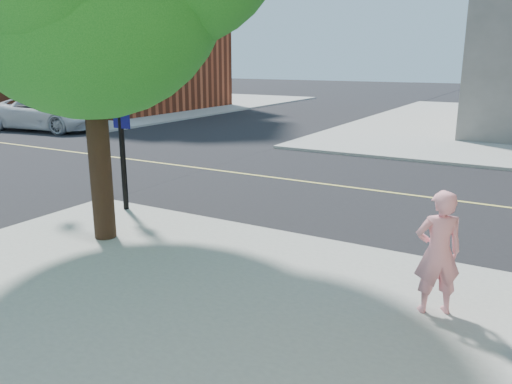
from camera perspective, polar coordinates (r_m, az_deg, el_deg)
The scene contains 7 objects.
ground at distance 12.59m, azimuth -13.51°, elevation -1.76°, with size 140.00×140.00×0.00m, color black.
road_ew at distance 16.03m, azimuth -2.49°, elevation 2.17°, with size 140.00×9.00×0.01m, color black.
sidewalk_nw at distance 43.71m, azimuth -16.37°, elevation 9.62°, with size 26.00×25.00×0.12m, color #9FA097.
church at distance 39.17m, azimuth -17.80°, elevation 19.45°, with size 15.20×12.00×14.40m.
man_on_phone at distance 7.25m, azimuth 19.61°, elevation -6.37°, with size 0.63×0.41×1.71m, color pink.
signal_pole at distance 13.22m, azimuth -21.96°, elevation 14.26°, with size 3.79×0.43×4.28m.
car_a at distance 27.68m, azimuth -22.20°, elevation 8.15°, with size 2.79×6.06×1.68m, color silver.
Camera 1 is at (8.41, -8.71, 3.47)m, focal length 35.91 mm.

